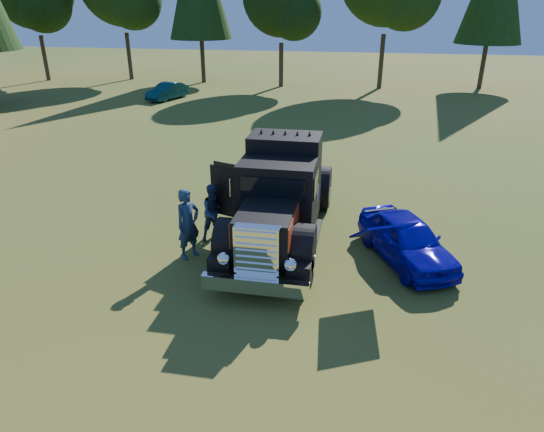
{
  "coord_description": "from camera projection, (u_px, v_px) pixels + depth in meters",
  "views": [
    {
      "loc": [
        2.82,
        -11.11,
        6.51
      ],
      "look_at": [
        0.69,
        0.33,
        1.33
      ],
      "focal_mm": 32.0,
      "sensor_mm": 36.0,
      "label": 1
    }
  ],
  "objects": [
    {
      "name": "ground",
      "position": [
        245.0,
        264.0,
        13.1
      ],
      "size": [
        120.0,
        120.0,
        0.0
      ],
      "primitive_type": "plane",
      "color": "#2E4F17",
      "rests_on": "ground"
    },
    {
      "name": "spectator_near",
      "position": [
        188.0,
        224.0,
        13.07
      ],
      "size": [
        0.79,
        0.87,
        1.98
      ],
      "primitive_type": "imported",
      "rotation": [
        0.0,
        0.0,
        1.0
      ],
      "color": "#21364E",
      "rests_on": "ground"
    },
    {
      "name": "spectator_far",
      "position": [
        215.0,
        212.0,
        14.15
      ],
      "size": [
        1.05,
        1.04,
        1.71
      ],
      "primitive_type": "imported",
      "rotation": [
        0.0,
        0.0,
        0.74
      ],
      "color": "#1D2F43",
      "rests_on": "ground"
    },
    {
      "name": "hotrod_coupe",
      "position": [
        406.0,
        239.0,
        13.05
      ],
      "size": [
        2.98,
        4.19,
        1.89
      ],
      "color": "#1908BA",
      "rests_on": "ground"
    },
    {
      "name": "diamond_t_truck",
      "position": [
        279.0,
        202.0,
        13.77
      ],
      "size": [
        3.33,
        7.16,
        3.0
      ],
      "color": "black",
      "rests_on": "ground"
    },
    {
      "name": "distant_teal_car",
      "position": [
        167.0,
        91.0,
        34.69
      ],
      "size": [
        2.24,
        3.75,
        1.17
      ],
      "primitive_type": "imported",
      "rotation": [
        0.0,
        0.0,
        -0.31
      ],
      "color": "#0B4144",
      "rests_on": "ground"
    }
  ]
}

